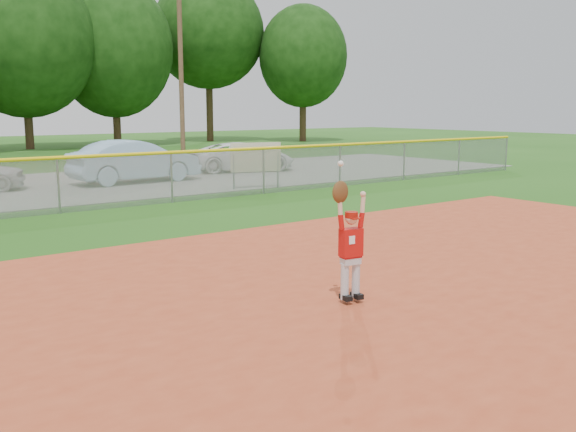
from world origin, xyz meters
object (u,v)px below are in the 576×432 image
object	(u,v)px
ballplayer	(349,241)
car_white_b	(243,157)
car_blue	(135,161)
sponsor_sign	(256,159)

from	to	relation	value
ballplayer	car_white_b	bearing A→B (deg)	61.55
car_blue	ballplayer	bearing A→B (deg)	164.14
car_white_b	sponsor_sign	bearing A→B (deg)	167.55
sponsor_sign	ballplayer	xyz separation A→B (m)	(-6.38, -11.85, -0.12)
sponsor_sign	car_blue	bearing A→B (deg)	121.47
sponsor_sign	ballplayer	bearing A→B (deg)	-118.31
car_white_b	ballplayer	bearing A→B (deg)	167.85
car_white_b	ballplayer	size ratio (longest dim) A/B	2.26
car_white_b	ballplayer	distance (m)	19.68
car_blue	ballplayer	distance (m)	16.54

